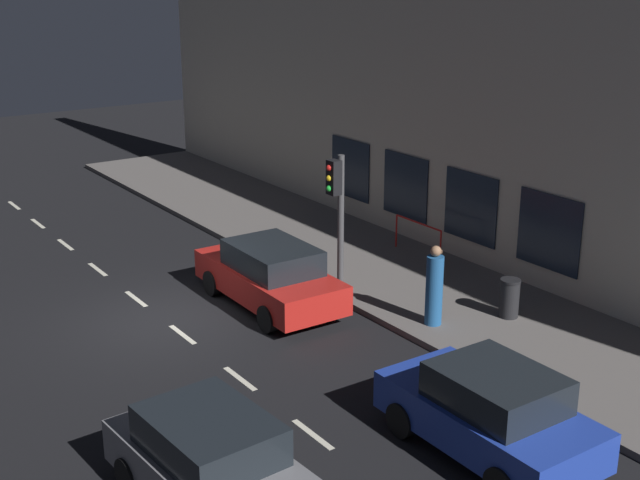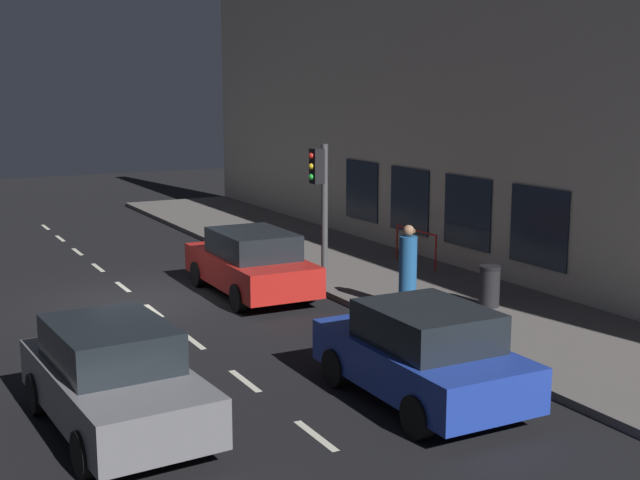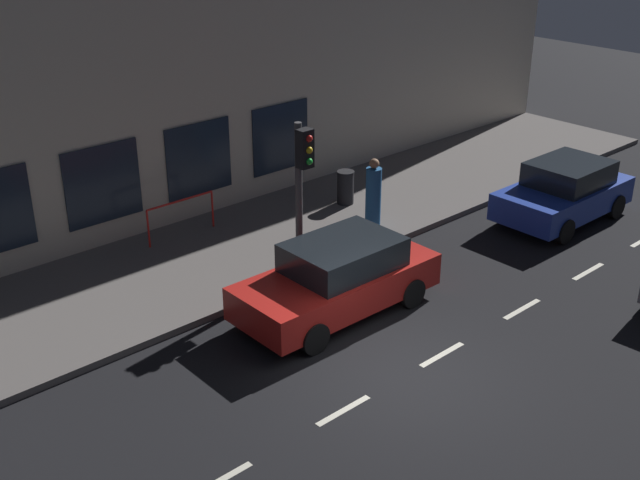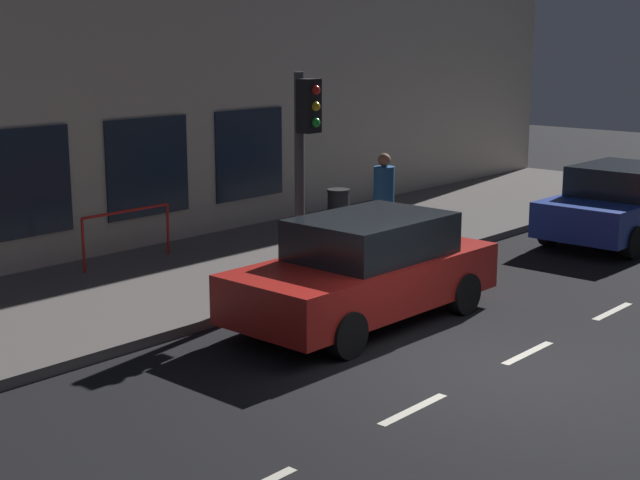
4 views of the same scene
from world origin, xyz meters
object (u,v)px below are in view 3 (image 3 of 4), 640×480
Objects in this scene: parked_car_0 at (338,278)px; pedestrian_0 at (373,197)px; parked_car_2 at (564,192)px; traffic_light at (302,176)px; trash_bin at (345,187)px.

pedestrian_0 reaches higher than parked_car_0.
pedestrian_0 is (2.68, 4.38, 0.23)m from parked_car_2.
parked_car_0 is 7.74m from parked_car_2.
pedestrian_0 is at bearing -55.01° from parked_car_0.
parked_car_2 is at bearing -105.85° from traffic_light.
traffic_light is 3.76× the size of trash_bin.
parked_car_0 is 4.05m from pedestrian_0.
parked_car_0 and parked_car_2 have the same top height.
parked_car_2 is at bearing -92.25° from parked_car_0.
pedestrian_0 is (2.27, -3.34, 0.22)m from parked_car_0.
traffic_light reaches higher than parked_car_2.
parked_car_0 is (-1.65, 0.47, -1.67)m from traffic_light.
parked_car_0 is 4.80× the size of trash_bin.
parked_car_0 is at bearing 134.65° from trash_bin.
pedestrian_0 reaches higher than trash_bin.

